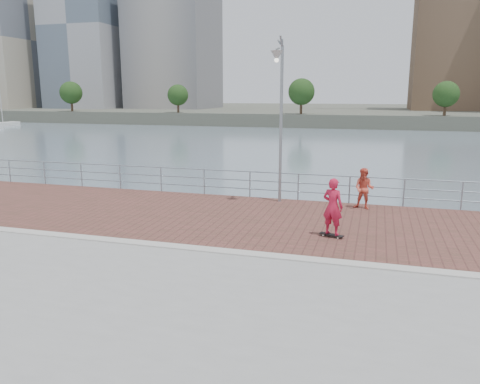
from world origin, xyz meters
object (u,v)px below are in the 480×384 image
(guardrail, at_px, (274,182))
(bystander, at_px, (364,189))
(street_lamp, at_px, (279,92))
(skateboarder, at_px, (333,207))

(guardrail, xyz_separation_m, bystander, (3.66, -0.82, 0.11))
(street_lamp, height_order, skateboarder, street_lamp)
(skateboarder, distance_m, bystander, 4.04)
(guardrail, xyz_separation_m, skateboarder, (2.85, -4.77, 0.28))
(street_lamp, relative_size, skateboarder, 3.52)
(street_lamp, bearing_deg, bystander, 2.27)
(guardrail, height_order, skateboarder, skateboarder)
(skateboarder, bearing_deg, bystander, -82.57)
(street_lamp, distance_m, skateboarder, 5.68)
(guardrail, height_order, bystander, bystander)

